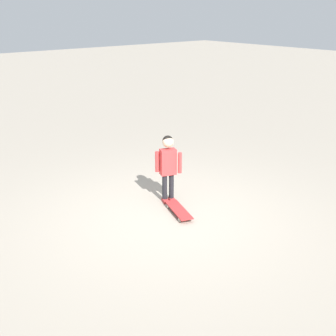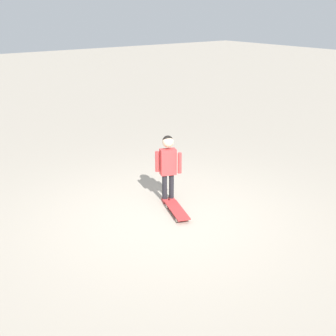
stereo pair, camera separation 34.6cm
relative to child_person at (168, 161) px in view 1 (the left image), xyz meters
name	(u,v)px [view 1 (the left image)]	position (x,y,z in m)	size (l,w,h in m)	color
ground_plane	(169,218)	(0.38, 0.47, -0.66)	(50.00, 50.00, 0.00)	#9E9384
child_person	(168,161)	(0.00, 0.00, 0.00)	(0.29, 0.32, 1.06)	black
skateboard	(179,210)	(0.18, 0.45, -0.60)	(0.42, 0.72, 0.07)	#B22D2D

